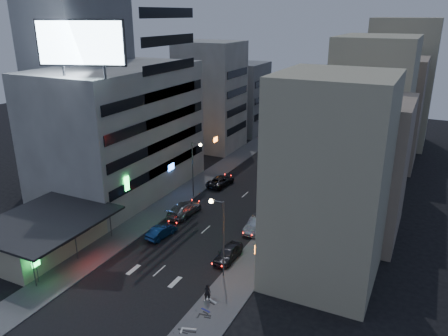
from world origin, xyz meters
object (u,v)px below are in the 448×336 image
Objects in this scene: road_car_blue at (161,232)px; scooter_blue at (211,307)px; parked_car_left at (221,181)px; parked_car_right_mid at (257,224)px; parked_car_right_far at (287,192)px; parked_car_right_near at (228,253)px; person at (207,292)px; scooter_black_a at (189,326)px; scooter_silver_a at (197,323)px; scooter_black_b at (212,310)px; road_car_silver at (184,209)px; scooter_silver_b at (217,298)px.

road_car_blue reaches higher than scooter_blue.
parked_car_right_mid is at bearing 138.32° from parked_car_left.
parked_car_right_far is 2.65× the size of scooter_blue.
parked_car_right_near is 7.44m from person.
parked_car_left is 32.52m from scooter_black_a.
parked_car_right_near is at bearing -98.24° from person.
scooter_silver_a is (0.45, 0.49, 0.09)m from scooter_black_a.
scooter_black_a is (11.11, -12.61, -0.08)m from road_car_blue.
scooter_silver_a reaches higher than scooter_blue.
road_car_blue reaches higher than scooter_black_b.
parked_car_right_far is at bearing -110.22° from road_car_blue.
scooter_silver_b is (12.21, -14.64, -0.22)m from road_car_silver.
scooter_blue is at bearing 120.13° from parked_car_left.
road_car_silver reaches higher than scooter_blue.
road_car_silver reaches higher than parked_car_right_near.
scooter_silver_b is at bearing -71.58° from parked_car_right_near.
road_car_blue is at bearing 97.81° from road_car_silver.
scooter_blue is 1.37m from scooter_silver_b.
person is at bearing 113.22° from scooter_silver_b.
scooter_black_a is 0.96× the size of scooter_black_b.
scooter_silver_b is at bearing 0.99° from scooter_black_b.
road_car_silver is 19.07m from scooter_silver_b.
parked_car_right_far is 2.71× the size of scooter_black_a.
scooter_black_b is (11.87, -10.08, -0.06)m from road_car_blue.
scooter_silver_b is (1.00, 0.05, -0.36)m from person.
road_car_blue reaches higher than parked_car_right_far.
parked_car_right_far is 1.04× the size of road_car_blue.
parked_car_right_mid reaches higher than scooter_black_a.
parked_car_right_near is 19.21m from parked_car_right_far.
road_car_blue is 15.11m from scooter_blue.
parked_car_right_mid is at bearing -138.42° from road_car_blue.
person is 4.28m from scooter_black_a.
scooter_silver_b is at bearing -16.87° from scooter_silver_a.
parked_car_right_mid reaches higher than scooter_silver_a.
road_car_silver is 20.17m from scooter_blue.
parked_car_right_mid is at bearing -10.46° from scooter_silver_a.
parked_car_right_mid is 11.70m from parked_car_right_far.
scooter_black_a is at bearing 117.21° from parked_car_left.
scooter_blue is (12.26, -16.01, -0.22)m from road_car_silver.
scooter_black_a is 0.96× the size of scooter_silver_b.
parked_car_right_mid is 10.05m from road_car_silver.
parked_car_right_mid is at bearing -177.54° from road_car_silver.
scooter_black_a is 2.95m from scooter_blue.
parked_car_left is at bearing 37.54° from scooter_blue.
parked_car_right_near reaches higher than parked_car_right_far.
road_car_blue reaches higher than scooter_black_a.
scooter_blue is at bearing 109.59° from person.
parked_car_right_mid is at bearing -97.51° from parked_car_right_far.
parked_car_right_mid is 2.91× the size of scooter_silver_b.
scooter_silver_b is (2.16, -26.47, -0.01)m from parked_car_right_far.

